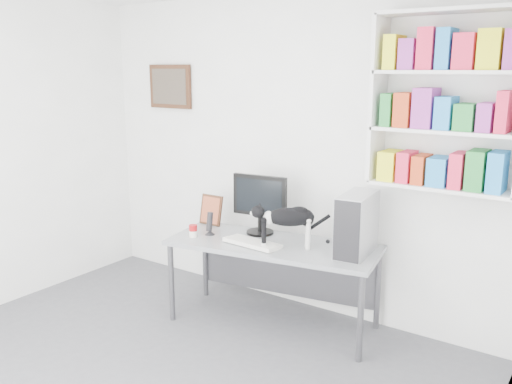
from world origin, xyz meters
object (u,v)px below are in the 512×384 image
bookshelf (447,102)px  pc_tower (357,224)px  soup_can (193,231)px  speaker (210,223)px  leaning_print (211,209)px  cat (288,227)px  keyboard (252,243)px  desk (273,284)px  monitor (260,204)px

bookshelf → pc_tower: (-0.54, -0.20, -0.91)m
soup_can → speaker: bearing=57.9°
bookshelf → speaker: bearing=-165.1°
leaning_print → cat: size_ratio=0.50×
keyboard → cat: (0.27, 0.09, 0.15)m
desk → pc_tower: 0.89m
soup_can → bookshelf: bearing=17.9°
keyboard → leaning_print: (-0.64, 0.27, 0.12)m
desk → cat: bearing=-26.1°
bookshelf → cat: (-1.02, -0.40, -0.97)m
leaning_print → soup_can: size_ratio=2.73×
desk → leaning_print: 0.90m
desk → leaning_print: leaning_print is taller
bookshelf → desk: bearing=-163.6°
pc_tower → speaker: pc_tower is taller
pc_tower → bookshelf: bearing=14.0°
monitor → leaning_print: monitor is taller
keyboard → soup_can: 0.54m
keyboard → soup_can: bearing=-164.9°
desk → speaker: size_ratio=8.32×
monitor → cat: bearing=-34.7°
monitor → pc_tower: size_ratio=1.11×
monitor → cat: (0.40, -0.20, -0.09)m
keyboard → monitor: bearing=117.3°
cat → soup_can: bearing=158.7°
pc_tower → leaning_print: 1.40m
desk → soup_can: size_ratio=16.64×
monitor → soup_can: bearing=-143.4°
soup_can → cat: (0.80, 0.19, 0.12)m
pc_tower → cat: 0.53m
monitor → speaker: 0.45m
bookshelf → leaning_print: bookshelf is taller
keyboard → speaker: 0.46m
monitor → cat: 0.45m
bookshelf → keyboard: bookshelf is taller
keyboard → cat: size_ratio=0.86×
keyboard → pc_tower: 0.84m
cat → bookshelf: bearing=-13.5°
monitor → pc_tower: bearing=-7.8°
bookshelf → speaker: size_ratio=6.10×
desk → bookshelf: bearing=6.5°
pc_tower → soup_can: (-1.29, -0.39, -0.18)m
soup_can → pc_tower: bearing=16.9°
bookshelf → pc_tower: size_ratio=2.68×
pc_tower → leaning_print: bearing=174.7°
speaker → cat: bearing=9.9°
keyboard → pc_tower: (0.76, 0.29, 0.21)m
desk → cat: cat is taller
keyboard → soup_can: size_ratio=4.67×
desk → monitor: 0.67m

